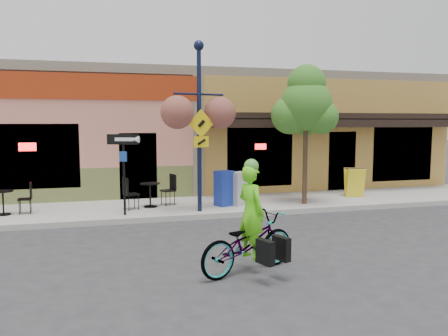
{
  "coord_description": "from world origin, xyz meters",
  "views": [
    {
      "loc": [
        -3.98,
        -10.94,
        2.65
      ],
      "look_at": [
        -0.89,
        0.5,
        1.4
      ],
      "focal_mm": 35.0,
      "sensor_mm": 36.0,
      "label": 1
    }
  ],
  "objects_px": {
    "newspaper_box_grey": "(239,189)",
    "newspaper_box_blue": "(224,188)",
    "one_way_sign": "(124,175)",
    "street_tree": "(306,134)",
    "bicycle": "(248,243)",
    "building": "(202,131)",
    "lamp_post": "(199,127)",
    "cyclist_rider": "(251,226)"
  },
  "relations": [
    {
      "from": "lamp_post",
      "to": "one_way_sign",
      "type": "distance_m",
      "value": 2.42
    },
    {
      "from": "bicycle",
      "to": "one_way_sign",
      "type": "height_order",
      "value": "one_way_sign"
    },
    {
      "from": "lamp_post",
      "to": "street_tree",
      "type": "bearing_deg",
      "value": -9.38
    },
    {
      "from": "one_way_sign",
      "to": "newspaper_box_grey",
      "type": "bearing_deg",
      "value": 26.49
    },
    {
      "from": "lamp_post",
      "to": "one_way_sign",
      "type": "height_order",
      "value": "lamp_post"
    },
    {
      "from": "building",
      "to": "lamp_post",
      "type": "bearing_deg",
      "value": -102.77
    },
    {
      "from": "cyclist_rider",
      "to": "building",
      "type": "bearing_deg",
      "value": -29.32
    },
    {
      "from": "street_tree",
      "to": "building",
      "type": "bearing_deg",
      "value": 106.38
    },
    {
      "from": "newspaper_box_grey",
      "to": "newspaper_box_blue",
      "type": "bearing_deg",
      "value": 152.79
    },
    {
      "from": "lamp_post",
      "to": "bicycle",
      "type": "bearing_deg",
      "value": -105.32
    },
    {
      "from": "street_tree",
      "to": "bicycle",
      "type": "bearing_deg",
      "value": -124.79
    },
    {
      "from": "newspaper_box_grey",
      "to": "bicycle",
      "type": "bearing_deg",
      "value": -127.91
    },
    {
      "from": "building",
      "to": "cyclist_rider",
      "type": "distance_m",
      "value": 11.49
    },
    {
      "from": "one_way_sign",
      "to": "newspaper_box_grey",
      "type": "height_order",
      "value": "one_way_sign"
    },
    {
      "from": "newspaper_box_blue",
      "to": "newspaper_box_grey",
      "type": "height_order",
      "value": "newspaper_box_blue"
    },
    {
      "from": "bicycle",
      "to": "newspaper_box_blue",
      "type": "bearing_deg",
      "value": -32.04
    },
    {
      "from": "bicycle",
      "to": "newspaper_box_blue",
      "type": "relative_size",
      "value": 1.92
    },
    {
      "from": "cyclist_rider",
      "to": "newspaper_box_blue",
      "type": "height_order",
      "value": "cyclist_rider"
    },
    {
      "from": "bicycle",
      "to": "street_tree",
      "type": "height_order",
      "value": "street_tree"
    },
    {
      "from": "bicycle",
      "to": "lamp_post",
      "type": "relative_size",
      "value": 0.43
    },
    {
      "from": "one_way_sign",
      "to": "bicycle",
      "type": "bearing_deg",
      "value": -50.7
    },
    {
      "from": "newspaper_box_blue",
      "to": "street_tree",
      "type": "xyz_separation_m",
      "value": [
        2.47,
        -0.35,
        1.61
      ]
    },
    {
      "from": "building",
      "to": "newspaper_box_blue",
      "type": "height_order",
      "value": "building"
    },
    {
      "from": "lamp_post",
      "to": "newspaper_box_blue",
      "type": "xyz_separation_m",
      "value": [
        0.88,
        0.61,
        -1.83
      ]
    },
    {
      "from": "one_way_sign",
      "to": "newspaper_box_blue",
      "type": "relative_size",
      "value": 2.07
    },
    {
      "from": "one_way_sign",
      "to": "street_tree",
      "type": "relative_size",
      "value": 0.51
    },
    {
      "from": "newspaper_box_blue",
      "to": "cyclist_rider",
      "type": "bearing_deg",
      "value": -122.97
    },
    {
      "from": "bicycle",
      "to": "newspaper_box_blue",
      "type": "xyz_separation_m",
      "value": [
        1.0,
        5.34,
        0.15
      ]
    },
    {
      "from": "one_way_sign",
      "to": "street_tree",
      "type": "distance_m",
      "value": 5.51
    },
    {
      "from": "bicycle",
      "to": "newspaper_box_grey",
      "type": "relative_size",
      "value": 2.01
    },
    {
      "from": "newspaper_box_grey",
      "to": "street_tree",
      "type": "distance_m",
      "value": 2.6
    },
    {
      "from": "bicycle",
      "to": "one_way_sign",
      "type": "relative_size",
      "value": 0.92
    },
    {
      "from": "lamp_post",
      "to": "one_way_sign",
      "type": "xyz_separation_m",
      "value": [
        -2.06,
        0.01,
        -1.27
      ]
    },
    {
      "from": "cyclist_rider",
      "to": "one_way_sign",
      "type": "relative_size",
      "value": 0.76
    },
    {
      "from": "one_way_sign",
      "to": "building",
      "type": "bearing_deg",
      "value": 78.64
    },
    {
      "from": "building",
      "to": "lamp_post",
      "type": "xyz_separation_m",
      "value": [
        -1.49,
        -6.57,
        0.26
      ]
    },
    {
      "from": "newspaper_box_blue",
      "to": "newspaper_box_grey",
      "type": "relative_size",
      "value": 1.05
    },
    {
      "from": "bicycle",
      "to": "street_tree",
      "type": "distance_m",
      "value": 6.32
    },
    {
      "from": "bicycle",
      "to": "newspaper_box_grey",
      "type": "bearing_deg",
      "value": -36.85
    },
    {
      "from": "building",
      "to": "one_way_sign",
      "type": "xyz_separation_m",
      "value": [
        -3.55,
        -6.55,
        -1.01
      ]
    },
    {
      "from": "bicycle",
      "to": "lamp_post",
      "type": "xyz_separation_m",
      "value": [
        0.12,
        4.73,
        1.98
      ]
    },
    {
      "from": "bicycle",
      "to": "newspaper_box_grey",
      "type": "distance_m",
      "value": 5.5
    }
  ]
}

